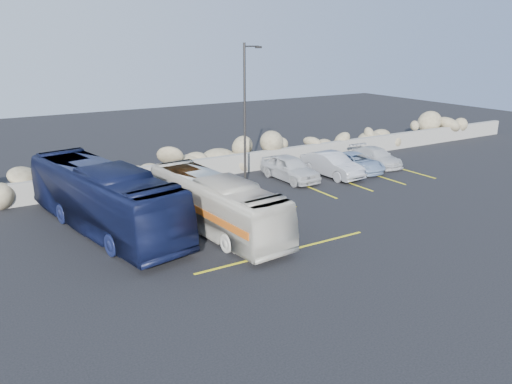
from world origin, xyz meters
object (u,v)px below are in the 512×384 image
vintage_bus (215,203)px  car_d (356,162)px  car_a (290,168)px  car_b (332,165)px  car_c (376,157)px  lamppost (246,111)px  tour_coach (104,198)px

vintage_bus → car_d: vintage_bus is taller
car_a → car_b: bearing=-15.7°
car_a → car_c: size_ratio=1.07×
car_c → lamppost: bearing=178.7°
vintage_bus → car_c: (14.64, 5.11, -0.65)m
car_a → lamppost: bearing=164.9°
tour_coach → car_d: tour_coach is taller
car_c → car_a: bearing=-177.8°
car_b → car_d: (2.15, 0.21, -0.15)m
car_b → car_c: size_ratio=1.09×
vintage_bus → car_a: vintage_bus is taller
lamppost → car_c: (9.77, -0.63, -3.70)m
vintage_bus → tour_coach: (-4.18, 2.57, 0.25)m
vintage_bus → car_d: 13.32m
tour_coach → car_a: 12.06m
tour_coach → car_b: tour_coach is taller
lamppost → car_c: 10.46m
vintage_bus → car_a: size_ratio=2.04×
car_d → vintage_bus: bearing=-161.7°
vintage_bus → car_c: bearing=14.3°
lamppost → tour_coach: 10.00m
vintage_bus → car_b: bearing=18.6°
car_d → lamppost: bearing=169.7°
lamppost → tour_coach: (-9.06, -3.17, -2.80)m
vintage_bus → lamppost: bearing=44.7°
vintage_bus → car_c: vintage_bus is taller
tour_coach → car_a: bearing=1.3°
car_b → vintage_bus: bearing=-160.0°
lamppost → car_b: 6.61m
lamppost → vintage_bus: bearing=-130.3°
lamppost → car_b: size_ratio=1.79×
tour_coach → car_d: size_ratio=2.56×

